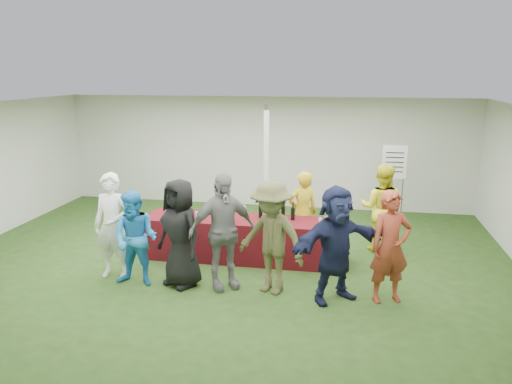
% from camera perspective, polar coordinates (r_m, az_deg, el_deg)
% --- Properties ---
extents(ground, '(60.00, 60.00, 0.00)m').
position_cam_1_polar(ground, '(8.87, -3.38, -8.20)').
color(ground, '#284719').
rests_on(ground, ground).
extents(tent, '(10.00, 10.00, 10.00)m').
position_cam_1_polar(tent, '(9.50, 1.17, 1.85)').
color(tent, white).
rests_on(tent, ground).
extents(serving_table, '(3.60, 0.80, 0.75)m').
position_cam_1_polar(serving_table, '(8.96, -1.26, -5.39)').
color(serving_table, maroon).
rests_on(serving_table, ground).
extents(wine_bottles, '(0.65, 0.16, 0.32)m').
position_cam_1_polar(wine_bottles, '(8.85, 2.36, -2.27)').
color(wine_bottles, black).
rests_on(wine_bottles, serving_table).
extents(wine_glasses, '(2.75, 0.12, 0.16)m').
position_cam_1_polar(wine_glasses, '(8.65, -4.18, -2.74)').
color(wine_glasses, silver).
rests_on(wine_glasses, serving_table).
extents(water_bottle, '(0.07, 0.07, 0.23)m').
position_cam_1_polar(water_bottle, '(8.89, -1.33, -2.30)').
color(water_bottle, silver).
rests_on(water_bottle, serving_table).
extents(bar_towel, '(0.25, 0.18, 0.03)m').
position_cam_1_polar(bar_towel, '(8.71, 9.16, -3.42)').
color(bar_towel, white).
rests_on(bar_towel, serving_table).
extents(dump_bucket, '(0.26, 0.26, 0.18)m').
position_cam_1_polar(dump_bucket, '(8.43, 8.66, -3.45)').
color(dump_bucket, slate).
rests_on(dump_bucket, serving_table).
extents(wine_list_sign, '(0.50, 0.03, 1.80)m').
position_cam_1_polar(wine_list_sign, '(10.81, 15.50, 2.61)').
color(wine_list_sign, slate).
rests_on(wine_list_sign, ground).
extents(staff_pourer, '(0.67, 0.57, 1.55)m').
position_cam_1_polar(staff_pourer, '(9.15, 5.35, -2.39)').
color(staff_pourer, gold).
rests_on(staff_pourer, ground).
extents(staff_back, '(0.90, 0.76, 1.64)m').
position_cam_1_polar(staff_back, '(9.54, 14.13, -1.80)').
color(staff_back, yellow).
rests_on(staff_back, ground).
extents(customer_0, '(0.64, 0.43, 1.74)m').
position_cam_1_polar(customer_0, '(8.38, -16.05, -3.75)').
color(customer_0, white).
rests_on(customer_0, ground).
extents(customer_1, '(0.77, 0.61, 1.52)m').
position_cam_1_polar(customer_1, '(8.01, -13.58, -5.23)').
color(customer_1, '#238AD5').
rests_on(customer_1, ground).
extents(customer_2, '(1.00, 0.90, 1.71)m').
position_cam_1_polar(customer_2, '(7.84, -8.66, -4.66)').
color(customer_2, black).
rests_on(customer_2, ground).
extents(customer_3, '(1.14, 0.97, 1.83)m').
position_cam_1_polar(customer_3, '(7.66, -3.87, -4.52)').
color(customer_3, slate).
rests_on(customer_3, ground).
extents(customer_4, '(1.29, 1.05, 1.74)m').
position_cam_1_polar(customer_4, '(7.50, 1.80, -5.26)').
color(customer_4, '#4F4E2A').
rests_on(customer_4, ground).
extents(customer_5, '(1.59, 1.37, 1.73)m').
position_cam_1_polar(customer_5, '(7.34, 9.11, -5.91)').
color(customer_5, '#171C3B').
rests_on(customer_5, ground).
extents(customer_6, '(0.71, 0.59, 1.67)m').
position_cam_1_polar(customer_6, '(7.48, 15.10, -6.10)').
color(customer_6, '#983622').
rests_on(customer_6, ground).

